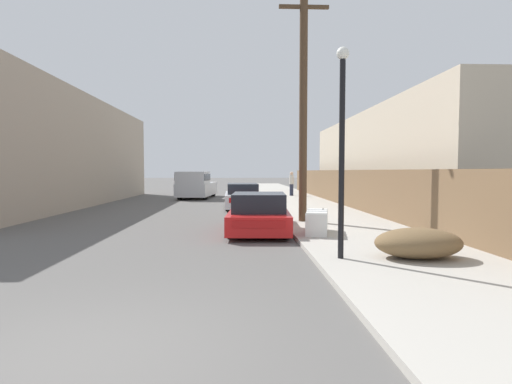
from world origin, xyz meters
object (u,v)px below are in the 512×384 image
Objects in this scene: discarded_fridge at (317,222)px; pedestrian at (292,183)px; street_lamp at (342,136)px; brush_pile at (418,243)px; parked_sports_car_red at (259,214)px; car_parked_mid at (242,197)px; pickup_truck at (196,185)px; utility_pole at (303,100)px.

pedestrian is (1.59, 17.97, 0.59)m from discarded_fridge.
brush_pile is (1.64, -0.05, -2.25)m from street_lamp.
parked_sports_car_red is 8.18m from car_parked_mid.
pedestrian is (7.00, 1.04, 0.09)m from pickup_truck.
discarded_fridge is 0.36× the size of car_parked_mid.
utility_pole reaches higher than parked_sports_car_red.
parked_sports_car_red is at bearing 161.66° from discarded_fridge.
car_parked_mid is 9.56m from pedestrian.
pedestrian is at bearing 82.04° from parked_sports_car_red.
pedestrian is (1.75, 21.40, -1.64)m from street_lamp.
car_parked_mid is 13.17m from brush_pile.
pickup_truck reaches higher than parked_sports_car_red.
street_lamp is 2.45× the size of pedestrian.
brush_pile is at bearing -75.30° from car_parked_mid.
utility_pole is 4.79× the size of pedestrian.
street_lamp reaches higher than parked_sports_car_red.
parked_sports_car_red is 5.15m from street_lamp.
discarded_fridge is at bearing -28.19° from parked_sports_car_red.
discarded_fridge is 0.19× the size of utility_pole.
pickup_truck is at bearing 111.09° from utility_pole.
discarded_fridge is 9.43m from car_parked_mid.
pedestrian is (0.11, 21.45, 0.61)m from brush_pile.
car_parked_mid is 7.76m from utility_pole.
pickup_truck is at bearing 120.53° from discarded_fridge.
car_parked_mid is at bearing 106.01° from brush_pile.
brush_pile is (6.89, -20.40, -0.51)m from pickup_truck.
brush_pile is at bearing -76.98° from utility_pole.
discarded_fridge is 3.78m from brush_pile.
car_parked_mid is at bearing 115.98° from discarded_fridge.
car_parked_mid is at bearing 96.25° from parked_sports_car_red.
parked_sports_car_red is 0.98× the size of street_lamp.
pickup_truck is (-3.74, 15.91, 0.38)m from parked_sports_car_red.
street_lamp is 2.79m from brush_pile.
discarded_fridge is 0.92× the size of pedestrian.
street_lamp is at bearing -79.97° from discarded_fridge.
utility_pole is 6.53m from street_lamp.
pickup_truck reaches higher than car_parked_mid.
pickup_truck is at bearing 108.67° from brush_pile.
pedestrian is at bearing 65.66° from car_parked_mid.
discarded_fridge is 0.38× the size of street_lamp.
pickup_truck is 7.08m from pedestrian.
brush_pile is at bearing -54.15° from discarded_fridge.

